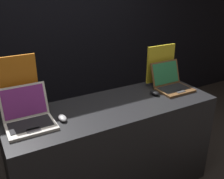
{
  "coord_description": "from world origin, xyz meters",
  "views": [
    {
      "loc": [
        -0.97,
        -1.42,
        1.9
      ],
      "look_at": [
        -0.01,
        0.32,
        1.05
      ],
      "focal_mm": 42.0,
      "sensor_mm": 36.0,
      "label": 1
    }
  ],
  "objects_px": {
    "laptop_front": "(28,117)",
    "promo_stand_front": "(20,87)",
    "mouse_front": "(62,118)",
    "mouse_back": "(155,93)",
    "promo_stand_back": "(160,66)",
    "laptop_back": "(171,83)"
  },
  "relations": [
    {
      "from": "laptop_front",
      "to": "promo_stand_front",
      "type": "height_order",
      "value": "promo_stand_front"
    },
    {
      "from": "mouse_front",
      "to": "mouse_back",
      "type": "distance_m",
      "value": 0.9
    },
    {
      "from": "laptop_front",
      "to": "promo_stand_back",
      "type": "height_order",
      "value": "promo_stand_back"
    },
    {
      "from": "mouse_back",
      "to": "promo_stand_back",
      "type": "xyz_separation_m",
      "value": [
        0.23,
        0.22,
        0.17
      ]
    },
    {
      "from": "promo_stand_front",
      "to": "mouse_back",
      "type": "bearing_deg",
      "value": -11.46
    },
    {
      "from": "promo_stand_back",
      "to": "promo_stand_front",
      "type": "bearing_deg",
      "value": 179.48
    },
    {
      "from": "laptop_front",
      "to": "promo_stand_back",
      "type": "distance_m",
      "value": 1.38
    },
    {
      "from": "promo_stand_front",
      "to": "promo_stand_back",
      "type": "relative_size",
      "value": 1.2
    },
    {
      "from": "laptop_front",
      "to": "promo_stand_back",
      "type": "xyz_separation_m",
      "value": [
        1.37,
        0.19,
        0.12
      ]
    },
    {
      "from": "laptop_back",
      "to": "promo_stand_back",
      "type": "xyz_separation_m",
      "value": [
        0.0,
        0.18,
        0.13
      ]
    },
    {
      "from": "mouse_front",
      "to": "mouse_back",
      "type": "height_order",
      "value": "mouse_back"
    },
    {
      "from": "laptop_back",
      "to": "mouse_back",
      "type": "distance_m",
      "value": 0.23
    },
    {
      "from": "promo_stand_front",
      "to": "mouse_back",
      "type": "height_order",
      "value": "promo_stand_front"
    },
    {
      "from": "promo_stand_front",
      "to": "promo_stand_back",
      "type": "height_order",
      "value": "promo_stand_front"
    },
    {
      "from": "mouse_back",
      "to": "promo_stand_back",
      "type": "distance_m",
      "value": 0.36
    },
    {
      "from": "laptop_back",
      "to": "promo_stand_back",
      "type": "height_order",
      "value": "promo_stand_back"
    },
    {
      "from": "mouse_front",
      "to": "promo_stand_back",
      "type": "xyz_separation_m",
      "value": [
        1.13,
        0.26,
        0.17
      ]
    },
    {
      "from": "promo_stand_back",
      "to": "laptop_front",
      "type": "bearing_deg",
      "value": -172.02
    },
    {
      "from": "mouse_front",
      "to": "laptop_back",
      "type": "relative_size",
      "value": 0.34
    },
    {
      "from": "laptop_front",
      "to": "mouse_back",
      "type": "xyz_separation_m",
      "value": [
        1.14,
        -0.03,
        -0.04
      ]
    },
    {
      "from": "laptop_back",
      "to": "promo_stand_front",
      "type": "bearing_deg",
      "value": 172.0
    },
    {
      "from": "laptop_front",
      "to": "mouse_front",
      "type": "height_order",
      "value": "laptop_front"
    }
  ]
}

